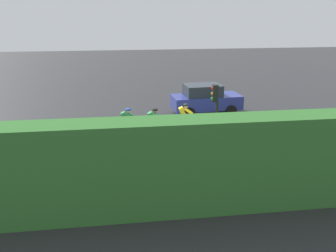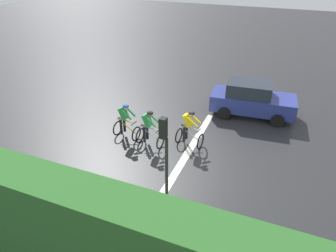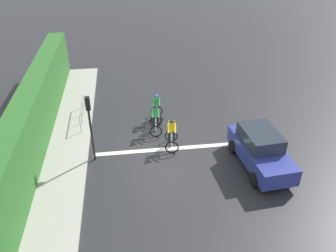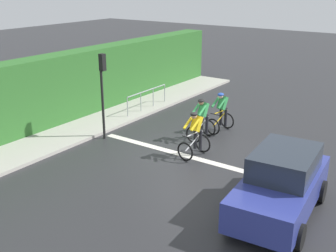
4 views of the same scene
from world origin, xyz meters
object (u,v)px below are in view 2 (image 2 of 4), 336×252
object	(u,v)px
car_navy	(252,99)
pedestrian_railing_kerbside	(50,176)
traffic_light_near_crossing	(165,152)
cyclist_lead	(125,122)
cyclist_mid	(189,129)
cyclist_second	(149,129)

from	to	relation	value
car_navy	pedestrian_railing_kerbside	world-z (taller)	car_navy
traffic_light_near_crossing	pedestrian_railing_kerbside	xyz separation A→B (m)	(-0.85, 3.82, -1.46)
car_navy	traffic_light_near_crossing	size ratio (longest dim) A/B	1.26
cyclist_lead	traffic_light_near_crossing	bearing A→B (deg)	-135.60
cyclist_lead	cyclist_mid	xyz separation A→B (m)	(0.46, -2.80, 0.00)
cyclist_lead	car_navy	xyz separation A→B (m)	(4.33, -4.81, 0.08)
cyclist_second	pedestrian_railing_kerbside	size ratio (longest dim) A/B	0.56
car_navy	cyclist_mid	bearing A→B (deg)	152.63
cyclist_lead	car_navy	world-z (taller)	car_navy
car_navy	pedestrian_railing_kerbside	bearing A→B (deg)	148.11
cyclist_second	cyclist_mid	distance (m)	1.70
cyclist_lead	pedestrian_railing_kerbside	size ratio (longest dim) A/B	0.56
traffic_light_near_crossing	car_navy	bearing A→B (deg)	-11.03
cyclist_second	car_navy	bearing A→B (deg)	-38.35
traffic_light_near_crossing	pedestrian_railing_kerbside	world-z (taller)	traffic_light_near_crossing
cyclist_lead	traffic_light_near_crossing	distance (m)	4.93
cyclist_second	traffic_light_near_crossing	bearing A→B (deg)	-147.02
pedestrian_railing_kerbside	car_navy	bearing A→B (deg)	-31.89
car_navy	pedestrian_railing_kerbside	xyz separation A→B (m)	(-8.56, 5.32, -0.11)
cyclist_lead	pedestrian_railing_kerbside	distance (m)	4.25
cyclist_lead	car_navy	distance (m)	6.47
cyclist_second	traffic_light_near_crossing	size ratio (longest dim) A/B	0.50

